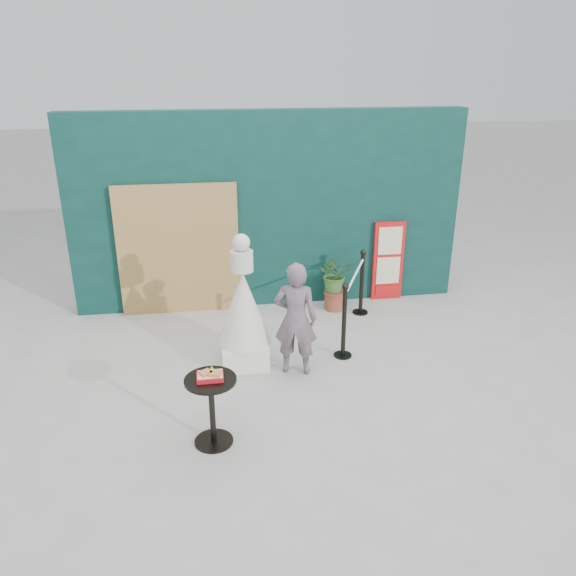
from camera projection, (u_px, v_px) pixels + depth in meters
The scene contains 10 objects.
ground at pixel (304, 410), 6.31m from camera, with size 60.00×60.00×0.00m, color #ADAAA5.
back_wall at pixel (269, 211), 8.63m from camera, with size 6.00×0.30×3.00m, color #0A2E29.
bamboo_fence at pixel (179, 250), 8.43m from camera, with size 1.80×0.08×2.00m, color tan.
woman at pixel (296, 319), 6.83m from camera, with size 0.53×0.35×1.46m, color slate.
menu_board at pixel (388, 261), 9.03m from camera, with size 0.50×0.07×1.30m.
statue at pixel (244, 313), 7.02m from camera, with size 0.68×0.68×1.74m.
cafe_table at pixel (212, 401), 5.59m from camera, with size 0.52×0.52×0.75m.
food_basket at pixel (210, 375), 5.49m from camera, with size 0.26×0.19×0.11m.
planter at pixel (335, 279), 8.69m from camera, with size 0.51×0.45×0.87m.
stanchion_barrier at pixel (354, 301), 7.92m from camera, with size 0.84×1.54×1.03m.
Camera 1 is at (-0.98, -5.24, 3.64)m, focal length 35.00 mm.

